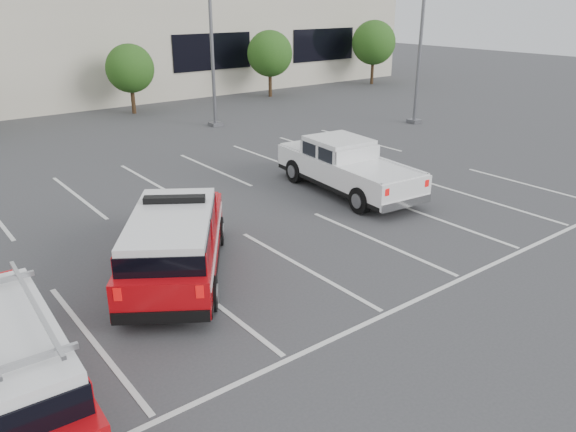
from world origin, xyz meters
The scene contains 9 objects.
ground centered at (0.00, 0.00, 0.00)m, with size 120.00×120.00×0.00m, color #38383B.
stall_markings centered at (0.00, 4.50, 0.01)m, with size 23.00×15.00×0.01m, color silver.
tree_mid_right centered at (5.09, 22.05, 2.50)m, with size 2.77×2.77×3.99m.
tree_right centered at (15.09, 22.05, 2.77)m, with size 3.07×3.07×4.42m.
tree_far_right centered at (25.09, 22.05, 3.04)m, with size 3.37×3.37×4.85m.
light_pole_mid centered at (7.00, 16.00, 5.19)m, with size 0.90×0.60×10.24m.
light_pole_right centered at (16.00, 10.00, 5.19)m, with size 0.90×0.60×10.24m.
fire_chief_suv centered at (-2.75, 1.52, 0.79)m, with size 4.71×5.67×1.93m.
white_pickup centered at (5.01, 3.77, 0.73)m, with size 2.62×6.12×1.83m.
Camera 1 is at (-8.15, -9.88, 6.39)m, focal length 35.00 mm.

